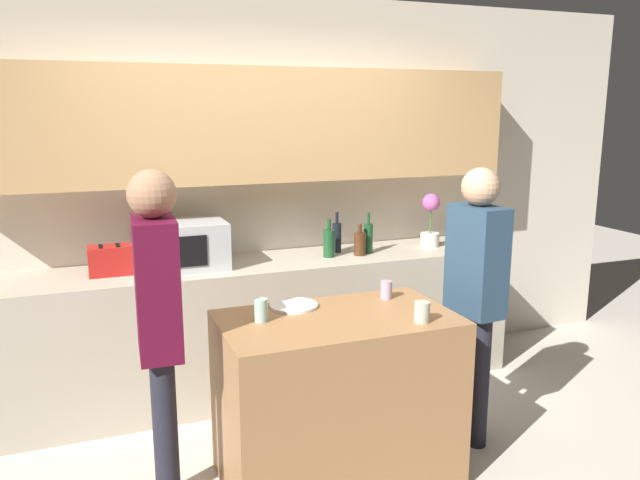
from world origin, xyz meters
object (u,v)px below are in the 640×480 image
object	(u,v)px
plate_on_island	(294,306)
potted_plant	(430,220)
person_center	(475,284)
toaster	(110,260)
person_left	(159,315)
cup_1	(386,290)
cup_0	(261,310)
bottle_0	(329,243)
bottle_3	(368,238)
bottle_1	(337,237)
cup_2	(422,312)
microwave	(185,245)
bottle_2	(360,243)

from	to	relation	value
plate_on_island	potted_plant	bearing A→B (deg)	34.03
potted_plant	person_center	size ratio (longest dim) A/B	0.24
toaster	person_left	bearing A→B (deg)	-81.95
potted_plant	plate_on_island	xyz separation A→B (m)	(-1.39, -0.94, -0.22)
toaster	cup_1	bearing A→B (deg)	-34.65
cup_0	person_left	size ratio (longest dim) A/B	0.07
bottle_0	person_left	world-z (taller)	person_left
plate_on_island	cup_1	bearing A→B (deg)	-4.27
bottle_0	cup_1	world-z (taller)	bottle_0
potted_plant	person_center	world-z (taller)	person_center
toaster	bottle_3	world-z (taller)	bottle_3
potted_plant	bottle_0	bearing A→B (deg)	-176.51
bottle_3	cup_1	bearing A→B (deg)	-109.36
bottle_1	cup_2	size ratio (longest dim) A/B	2.80
toaster	bottle_3	distance (m)	1.74
microwave	toaster	size ratio (longest dim) A/B	2.00
bottle_0	plate_on_island	distance (m)	1.05
bottle_1	bottle_2	size ratio (longest dim) A/B	1.31
microwave	bottle_2	world-z (taller)	microwave
microwave	cup_1	world-z (taller)	microwave
cup_0	person_center	size ratio (longest dim) A/B	0.07
cup_0	cup_2	size ratio (longest dim) A/B	1.12
person_center	cup_1	bearing A→B (deg)	72.25
potted_plant	cup_2	distance (m)	1.65
bottle_0	person_center	distance (m)	1.15
cup_0	person_center	xyz separation A→B (m)	(1.26, 0.01, 0.01)
toaster	bottle_0	xyz separation A→B (m)	(1.44, -0.05, 0.01)
potted_plant	bottle_1	size ratio (longest dim) A/B	1.36
bottle_1	bottle_2	bearing A→B (deg)	-51.99
bottle_1	person_center	distance (m)	1.22
microwave	cup_1	size ratio (longest dim) A/B	5.20
potted_plant	cup_2	size ratio (longest dim) A/B	3.80
bottle_2	bottle_3	bearing A→B (deg)	29.43
microwave	toaster	world-z (taller)	microwave
microwave	cup_2	distance (m)	1.68
plate_on_island	cup_0	xyz separation A→B (m)	(-0.22, -0.16, 0.05)
person_center	person_left	bearing A→B (deg)	86.08
cup_0	person_center	world-z (taller)	person_center
microwave	bottle_0	world-z (taller)	microwave
microwave	potted_plant	world-z (taller)	potted_plant
toaster	plate_on_island	xyz separation A→B (m)	(0.88, -0.94, -0.11)
bottle_2	plate_on_island	world-z (taller)	bottle_2
microwave	bottle_2	size ratio (longest dim) A/B	2.35
bottle_1	plate_on_island	world-z (taller)	bottle_1
microwave	cup_1	distance (m)	1.37
bottle_0	cup_2	distance (m)	1.34
person_center	bottle_0	bearing A→B (deg)	19.81
toaster	potted_plant	bearing A→B (deg)	0.00
cup_1	bottle_2	bearing A→B (deg)	74.66
bottle_2	microwave	bearing A→B (deg)	176.30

